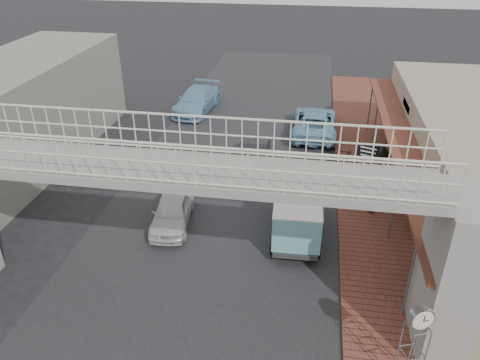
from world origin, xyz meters
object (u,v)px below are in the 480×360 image
(dark_sedan, at_px, (252,158))
(street_clock, at_px, (420,321))
(angkot_van, at_px, (297,209))
(motorcycle_near, at_px, (359,200))
(motorcycle_far, at_px, (343,157))
(arrow_sign, at_px, (385,157))
(white_hatchback, at_px, (172,211))
(angkot_far, at_px, (197,100))
(angkot_curb, at_px, (315,122))

(dark_sedan, relative_size, street_clock, 1.53)
(angkot_van, relative_size, street_clock, 1.54)
(angkot_van, xyz_separation_m, motorcycle_near, (2.54, 2.26, -0.71))
(motorcycle_far, height_order, street_clock, street_clock)
(angkot_van, relative_size, arrow_sign, 1.50)
(motorcycle_far, relative_size, arrow_sign, 0.57)
(white_hatchback, height_order, street_clock, street_clock)
(street_clock, xyz_separation_m, arrow_sign, (0.15, 9.40, -0.01))
(dark_sedan, bearing_deg, motorcycle_near, -30.74)
(angkot_van, bearing_deg, angkot_far, 116.97)
(street_clock, bearing_deg, angkot_curb, 79.01)
(white_hatchback, height_order, angkot_van, angkot_van)
(dark_sedan, distance_m, angkot_curb, 5.94)
(white_hatchback, bearing_deg, motorcycle_near, 10.10)
(angkot_curb, relative_size, arrow_sign, 1.94)
(white_hatchback, bearing_deg, angkot_curb, 55.79)
(motorcycle_near, height_order, street_clock, street_clock)
(white_hatchback, xyz_separation_m, angkot_far, (-2.18, 13.04, 0.11))
(white_hatchback, bearing_deg, arrow_sign, 13.30)
(dark_sedan, relative_size, angkot_curb, 0.77)
(street_clock, bearing_deg, motorcycle_near, 74.48)
(angkot_van, height_order, street_clock, street_clock)
(motorcycle_near, relative_size, arrow_sign, 0.62)
(angkot_far, xyz_separation_m, motorcycle_near, (9.79, -10.83, -0.20))
(motorcycle_near, bearing_deg, angkot_far, 64.21)
(motorcycle_far, distance_m, arrow_sign, 4.03)
(arrow_sign, bearing_deg, motorcycle_far, 133.74)
(angkot_curb, distance_m, angkot_far, 8.17)
(arrow_sign, bearing_deg, angkot_curb, 131.90)
(angkot_van, height_order, motorcycle_far, angkot_van)
(motorcycle_far, bearing_deg, street_clock, -165.92)
(angkot_van, distance_m, motorcycle_near, 3.47)
(dark_sedan, distance_m, angkot_far, 9.16)
(dark_sedan, distance_m, motorcycle_near, 5.85)
(angkot_curb, xyz_separation_m, motorcycle_far, (1.50, -4.04, -0.17))
(dark_sedan, relative_size, arrow_sign, 1.50)
(motorcycle_far, relative_size, street_clock, 0.58)
(street_clock, relative_size, arrow_sign, 0.98)
(white_hatchback, distance_m, angkot_curb, 11.76)
(white_hatchback, height_order, motorcycle_near, white_hatchback)
(street_clock, bearing_deg, dark_sedan, 95.86)
(white_hatchback, distance_m, motorcycle_near, 7.92)
(white_hatchback, distance_m, angkot_far, 13.22)
(dark_sedan, distance_m, street_clock, 13.07)
(angkot_van, height_order, arrow_sign, arrow_sign)
(motorcycle_far, bearing_deg, angkot_far, 62.14)
(white_hatchback, bearing_deg, angkot_van, -6.65)
(motorcycle_near, bearing_deg, white_hatchback, 128.33)
(white_hatchback, bearing_deg, street_clock, -43.59)
(motorcycle_near, bearing_deg, motorcycle_far, 29.93)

